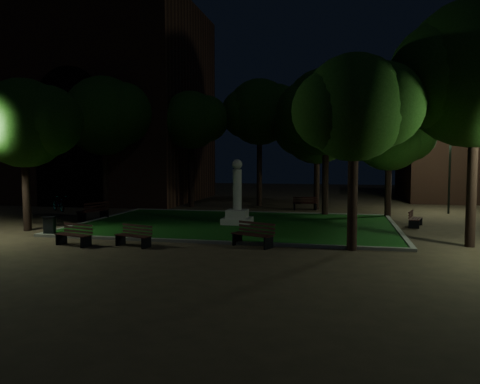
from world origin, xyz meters
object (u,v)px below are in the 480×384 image
object	(u,v)px
bench_near_right	(253,235)
monument	(237,206)
bench_right_side	(414,219)
bench_west_near	(75,235)
trash_bin	(50,226)
bench_left_side	(94,212)
bicycle	(59,203)
bench_near_left	(134,236)
bench_far_side	(305,204)

from	to	relation	value
bench_near_right	monument	bearing A→B (deg)	133.29
bench_near_right	bench_right_side	size ratio (longest dim) A/B	1.17
bench_west_near	trash_bin	world-z (taller)	bench_west_near
monument	trash_bin	bearing A→B (deg)	-147.43
bench_left_side	bicycle	xyz separation A→B (m)	(-4.35, 3.40, 0.03)
bench_near_left	bench_right_side	xyz separation A→B (m)	(11.20, 7.57, -0.01)
monument	trash_bin	size ratio (longest dim) A/B	3.92
monument	bench_right_side	distance (m)	8.68
trash_bin	bicycle	size ratio (longest dim) A/B	0.43
bench_near_left	bicycle	distance (m)	13.80
bench_near_left	bench_right_side	bearing A→B (deg)	51.42
monument	bench_far_side	bearing A→B (deg)	69.66
bench_left_side	bench_near_left	bearing A→B (deg)	56.94
bench_west_near	bench_left_side	bearing A→B (deg)	129.59
bench_near_left	bench_west_near	xyz separation A→B (m)	(-2.30, -0.33, 0.01)
bench_near_right	bench_right_side	xyz separation A→B (m)	(6.75, 6.68, -0.06)
bench_west_near	bench_right_side	xyz separation A→B (m)	(13.49, 7.91, -0.02)
bench_near_left	bench_far_side	size ratio (longest dim) A/B	0.95
monument	bench_near_left	xyz separation A→B (m)	(-2.64, -6.22, -0.58)
monument	bench_left_side	distance (m)	7.96
bench_near_right	bench_far_side	xyz separation A→B (m)	(0.99, 12.87, -0.02)
bicycle	trash_bin	bearing A→B (deg)	-111.66
bench_right_side	bench_far_side	size ratio (longest dim) A/B	0.91
trash_bin	bicycle	xyz separation A→B (m)	(-5.00, 8.30, 0.08)
bench_left_side	bench_far_side	bearing A→B (deg)	141.77
bicycle	bench_far_side	bearing A→B (deg)	-38.20
monument	bench_west_near	xyz separation A→B (m)	(-4.94, -6.56, -0.57)
bench_near_left	bench_left_side	bearing A→B (deg)	146.72
bench_left_side	trash_bin	world-z (taller)	bench_left_side
monument	bench_far_side	size ratio (longest dim) A/B	1.96
bench_west_near	trash_bin	xyz separation A→B (m)	(-2.36, 1.89, 0.03)
bench_right_side	trash_bin	bearing A→B (deg)	126.30
bench_right_side	trash_bin	size ratio (longest dim) A/B	1.82
bench_near_left	bench_west_near	bearing A→B (deg)	-154.38
monument	bench_near_left	bearing A→B (deg)	-112.99
monument	bench_west_near	bearing A→B (deg)	-126.97
bench_near_left	bicycle	size ratio (longest dim) A/B	0.82
bench_near_left	bench_near_right	world-z (taller)	bench_near_right
monument	bench_right_side	size ratio (longest dim) A/B	2.15
monument	bench_west_near	distance (m)	8.23
bench_far_side	trash_bin	xyz separation A→B (m)	(-10.10, -12.21, 0.01)
bench_near_right	bicycle	world-z (taller)	bicycle
bench_near_right	bench_far_side	bearing A→B (deg)	110.17
monument	bicycle	distance (m)	12.83
bench_left_side	monument	bearing A→B (deg)	105.80
bench_west_near	bench_left_side	xyz separation A→B (m)	(-3.01, 6.80, 0.08)
bicycle	monument	bearing A→B (deg)	-69.21
bench_west_near	bench_right_side	size ratio (longest dim) A/B	1.06
bench_far_side	bench_right_side	bearing A→B (deg)	122.15
bench_near_left	monument	bearing A→B (deg)	84.36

